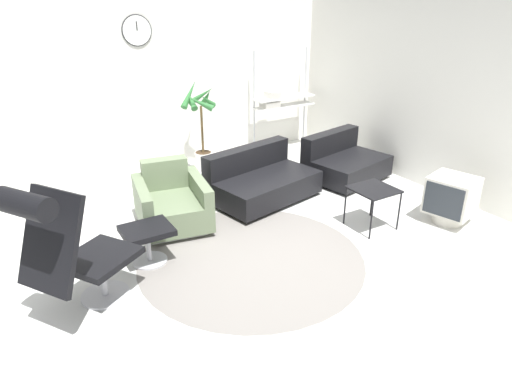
% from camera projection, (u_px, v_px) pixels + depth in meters
% --- Properties ---
extents(ground_plane, '(12.00, 12.00, 0.00)m').
position_uv_depth(ground_plane, '(263.00, 244.00, 5.09)').
color(ground_plane, silver).
extents(wall_back, '(12.00, 0.09, 2.80)m').
position_uv_depth(wall_back, '(157.00, 77.00, 6.92)').
color(wall_back, silver).
rests_on(wall_back, ground_plane).
extents(wall_right, '(0.06, 12.00, 2.80)m').
position_uv_depth(wall_right, '(454.00, 92.00, 5.90)').
color(wall_right, silver).
rests_on(wall_right, ground_plane).
extents(round_rug, '(2.37, 2.37, 0.01)m').
position_uv_depth(round_rug, '(251.00, 258.00, 4.81)').
color(round_rug, slate).
rests_on(round_rug, ground_plane).
extents(lounge_chair, '(1.11, 0.97, 1.28)m').
position_uv_depth(lounge_chair, '(66.00, 242.00, 3.67)').
color(lounge_chair, '#BCBCC1').
rests_on(lounge_chair, ground_plane).
extents(ottoman, '(0.50, 0.42, 0.40)m').
position_uv_depth(ottoman, '(147.00, 236.00, 4.64)').
color(ottoman, '#BCBCC1').
rests_on(ottoman, ground_plane).
extents(armchair_red, '(0.93, 1.02, 0.73)m').
position_uv_depth(armchair_red, '(172.00, 204.00, 5.41)').
color(armchair_red, silver).
rests_on(armchair_red, ground_plane).
extents(couch_low, '(1.55, 1.13, 0.67)m').
position_uv_depth(couch_low, '(261.00, 182.00, 6.13)').
color(couch_low, black).
rests_on(couch_low, ground_plane).
extents(couch_second, '(1.27, 1.08, 0.67)m').
position_uv_depth(couch_second, '(344.00, 163.00, 6.80)').
color(couch_second, black).
rests_on(couch_second, ground_plane).
extents(side_table, '(0.48, 0.48, 0.50)m').
position_uv_depth(side_table, '(374.00, 192.00, 5.29)').
color(side_table, black).
rests_on(side_table, ground_plane).
extents(crt_television, '(0.59, 0.62, 0.58)m').
position_uv_depth(crt_television, '(451.00, 198.00, 5.46)').
color(crt_television, beige).
rests_on(crt_television, ground_plane).
extents(potted_plant, '(0.61, 0.61, 1.38)m').
position_uv_depth(potted_plant, '(201.00, 130.00, 6.97)').
color(potted_plant, silver).
rests_on(potted_plant, ground_plane).
extents(shelf_unit, '(1.12, 0.28, 1.72)m').
position_uv_depth(shelf_unit, '(278.00, 101.00, 7.80)').
color(shelf_unit, '#BCBCC1').
rests_on(shelf_unit, ground_plane).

